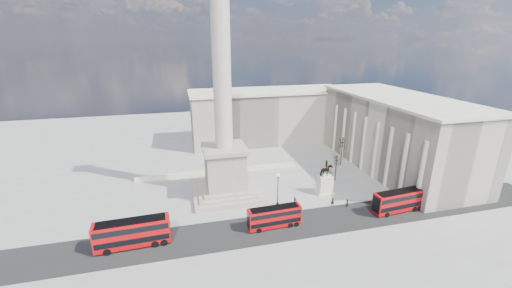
{
  "coord_description": "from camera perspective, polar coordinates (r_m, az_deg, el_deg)",
  "views": [
    {
      "loc": [
        -8.5,
        -56.2,
        31.98
      ],
      "look_at": [
        5.87,
        1.32,
        12.13
      ],
      "focal_mm": 22.0,
      "sensor_mm": 36.0,
      "label": 1
    }
  ],
  "objects": [
    {
      "name": "bare_tree_far",
      "position": [
        85.12,
        15.47,
        0.36
      ],
      "size": [
        2.0,
        2.0,
        8.18
      ],
      "rotation": [
        0.0,
        0.0,
        0.16
      ],
      "color": "#332319",
      "rests_on": "ground"
    },
    {
      "name": "asphalt_road",
      "position": [
        57.79,
        1.95,
        -15.1
      ],
      "size": [
        120.0,
        9.0,
        0.01
      ],
      "primitive_type": "cube",
      "color": "#242424",
      "rests_on": "ground"
    },
    {
      "name": "nelsons_column",
      "position": [
        64.66,
        -5.85,
        1.26
      ],
      "size": [
        14.0,
        14.0,
        49.85
      ],
      "color": "#A19786",
      "rests_on": "ground"
    },
    {
      "name": "red_bus_b",
      "position": [
        57.24,
        3.42,
        -13.06
      ],
      "size": [
        9.69,
        2.64,
        3.9
      ],
      "rotation": [
        0.0,
        0.0,
        0.04
      ],
      "color": "#B2090B",
      "rests_on": "ground"
    },
    {
      "name": "victorian_lamp",
      "position": [
        63.05,
        4.0,
        -7.79
      ],
      "size": [
        0.6,
        0.6,
        6.95
      ],
      "rotation": [
        0.0,
        0.0,
        0.26
      ],
      "color": "black",
      "rests_on": "ground"
    },
    {
      "name": "red_bus_a",
      "position": [
        55.86,
        -21.45,
        -14.81
      ],
      "size": [
        11.79,
        3.22,
        4.74
      ],
      "rotation": [
        0.0,
        0.0,
        0.04
      ],
      "color": "#B2090B",
      "rests_on": "ground"
    },
    {
      "name": "pedestrian_crossing",
      "position": [
        65.55,
        7.09,
        -10.08
      ],
      "size": [
        0.78,
        0.96,
        1.53
      ],
      "primitive_type": "imported",
      "rotation": [
        0.0,
        0.0,
        2.11
      ],
      "color": "black",
      "rests_on": "ground"
    },
    {
      "name": "building_east",
      "position": [
        88.08,
        24.04,
        1.97
      ],
      "size": [
        19.0,
        46.0,
        18.6
      ],
      "color": "beige",
      "rests_on": "ground"
    },
    {
      "name": "ground",
      "position": [
        65.22,
        -4.82,
        -10.93
      ],
      "size": [
        180.0,
        180.0,
        0.0
      ],
      "primitive_type": "plane",
      "color": "#989690",
      "rests_on": "ground"
    },
    {
      "name": "pedestrian_standing",
      "position": [
        66.44,
        16.18,
        -10.27
      ],
      "size": [
        0.95,
        0.85,
        1.62
      ],
      "primitive_type": "imported",
      "rotation": [
        0.0,
        0.0,
        3.49
      ],
      "color": "black",
      "rests_on": "ground"
    },
    {
      "name": "equestrian_statue",
      "position": [
        69.85,
        12.46,
        -6.77
      ],
      "size": [
        3.68,
        2.76,
        7.75
      ],
      "color": "beige",
      "rests_on": "ground"
    },
    {
      "name": "building_northeast",
      "position": [
        103.08,
        2.42,
        5.23
      ],
      "size": [
        51.0,
        17.0,
        16.6
      ],
      "color": "beige",
      "rests_on": "ground"
    },
    {
      "name": "bare_tree_near",
      "position": [
        74.83,
        25.77,
        -3.56
      ],
      "size": [
        1.8,
        1.8,
        7.9
      ],
      "rotation": [
        0.0,
        0.0,
        0.18
      ],
      "color": "#332319",
      "rests_on": "ground"
    },
    {
      "name": "bare_tree_mid",
      "position": [
        75.55,
        14.45,
        -2.81
      ],
      "size": [
        1.77,
        1.77,
        6.69
      ],
      "rotation": [
        0.0,
        0.0,
        0.34
      ],
      "color": "#332319",
      "rests_on": "ground"
    },
    {
      "name": "red_bus_c",
      "position": [
        67.66,
        24.57,
        -9.36
      ],
      "size": [
        10.85,
        3.33,
        4.33
      ],
      "rotation": [
        0.0,
        0.0,
        0.08
      ],
      "color": "#B2090B",
      "rests_on": "ground"
    },
    {
      "name": "pedestrian_walking",
      "position": [
        66.01,
        13.78,
        -10.12
      ],
      "size": [
        0.78,
        0.61,
        1.89
      ],
      "primitive_type": "imported",
      "rotation": [
        0.0,
        0.0,
        -0.25
      ],
      "color": "black",
      "rests_on": "ground"
    },
    {
      "name": "balustrade_wall",
      "position": [
        79.2,
        -6.74,
        -5.01
      ],
      "size": [
        40.0,
        0.6,
        1.1
      ],
      "primitive_type": "cube",
      "color": "beige",
      "rests_on": "ground"
    }
  ]
}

